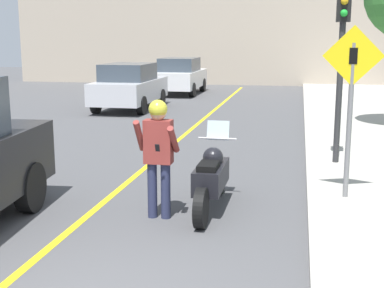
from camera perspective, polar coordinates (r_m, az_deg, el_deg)
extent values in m
cube|color=yellow|center=(11.06, -4.76, -2.30)|extent=(0.12, 36.00, 0.01)
cube|color=#B2A38E|center=(30.49, 7.05, 15.05)|extent=(28.00, 1.20, 9.29)
cylinder|color=black|center=(7.42, 0.96, -6.85)|extent=(0.14, 0.57, 0.57)
cylinder|color=black|center=(9.05, 2.94, -3.52)|extent=(0.14, 0.57, 0.57)
cube|color=black|center=(8.17, 2.06, -3.47)|extent=(0.40, 1.18, 0.36)
sphere|color=black|center=(8.26, 2.26, -1.45)|extent=(0.32, 0.32, 0.32)
cube|color=black|center=(7.86, 1.75, -2.41)|extent=(0.28, 0.48, 0.10)
cylinder|color=silver|center=(8.63, 2.72, 0.59)|extent=(0.62, 0.03, 0.03)
cube|color=silver|center=(8.68, 2.80, 1.46)|extent=(0.36, 0.12, 0.31)
cylinder|color=#282D4C|center=(7.84, -4.25, -4.93)|extent=(0.14, 0.14, 0.82)
cylinder|color=#282D4C|center=(7.79, -2.83, -5.02)|extent=(0.14, 0.14, 0.82)
cube|color=maroon|center=(7.64, -3.61, 0.26)|extent=(0.40, 0.22, 0.63)
cylinder|color=maroon|center=(7.60, -5.63, 0.88)|extent=(0.09, 0.38, 0.49)
cylinder|color=maroon|center=(7.46, -1.99, 0.49)|extent=(0.09, 0.44, 0.44)
sphere|color=tan|center=(7.57, -3.65, 3.35)|extent=(0.23, 0.23, 0.23)
sphere|color=gold|center=(7.57, -3.65, 3.74)|extent=(0.27, 0.27, 0.27)
cube|color=black|center=(7.37, -3.71, -0.41)|extent=(0.06, 0.05, 0.11)
cylinder|color=black|center=(8.44, -16.88, -4.44)|extent=(0.28, 0.78, 0.76)
cylinder|color=slate|center=(8.53, 16.44, 2.29)|extent=(0.08, 0.08, 2.38)
cube|color=yellow|center=(8.42, 16.83, 8.99)|extent=(0.91, 0.02, 0.91)
cube|color=black|center=(8.40, 16.84, 8.98)|extent=(0.12, 0.01, 0.24)
cylinder|color=#2D2D30|center=(10.88, 15.52, 7.18)|extent=(0.12, 0.12, 3.51)
cube|color=black|center=(10.86, 15.92, 14.41)|extent=(0.26, 0.22, 0.76)
sphere|color=gold|center=(10.74, 15.97, 14.45)|extent=(0.14, 0.14, 0.14)
sphere|color=green|center=(10.73, 15.90, 13.28)|extent=(0.14, 0.14, 0.14)
cylinder|color=black|center=(21.33, -7.66, 5.06)|extent=(0.22, 0.64, 0.64)
cylinder|color=black|center=(20.85, -3.33, 5.00)|extent=(0.22, 0.64, 0.64)
cylinder|color=black|center=(18.90, -10.22, 4.19)|extent=(0.22, 0.64, 0.64)
cylinder|color=black|center=(18.36, -5.39, 4.11)|extent=(0.22, 0.64, 0.64)
cube|color=silver|center=(19.80, -6.63, 5.71)|extent=(1.80, 4.20, 0.76)
cube|color=#38424C|center=(19.59, -6.83, 7.64)|extent=(1.58, 2.18, 0.60)
cylinder|color=black|center=(26.63, -2.39, 6.37)|extent=(0.22, 0.64, 0.64)
cylinder|color=black|center=(26.28, 1.14, 6.31)|extent=(0.22, 0.64, 0.64)
cylinder|color=black|center=(24.11, -3.86, 5.84)|extent=(0.22, 0.64, 0.64)
cylinder|color=black|center=(23.74, 0.02, 5.78)|extent=(0.22, 0.64, 0.64)
cube|color=white|center=(25.14, -1.26, 6.95)|extent=(1.80, 4.20, 0.76)
cube|color=#38424C|center=(24.94, -1.35, 8.48)|extent=(1.58, 2.18, 0.60)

